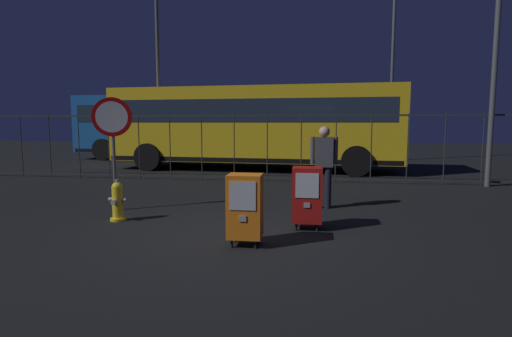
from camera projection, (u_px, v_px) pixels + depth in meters
The scene contains 12 objects.
ground_plane at pixel (227, 233), 6.47m from camera, with size 60.00×60.00×0.00m, color black.
fire_hydrant at pixel (118, 201), 7.26m from camera, with size 0.33×0.31×0.75m.
newspaper_box_primary at pixel (245, 206), 5.76m from camera, with size 0.48×0.42×1.02m.
newspaper_box_secondary at pixel (307, 195), 6.67m from camera, with size 0.48×0.42×1.02m.
stop_sign at pixel (113, 130), 7.96m from camera, with size 0.71×0.31×2.23m.
pedestrian at pixel (324, 162), 8.25m from camera, with size 0.55×0.22×1.67m.
fence_barrier at pixel (267, 147), 12.11m from camera, with size 18.03×0.04×2.00m.
bus_near at pixel (254, 124), 15.09m from camera, with size 10.66×3.41×3.00m.
bus_far at pixel (187, 123), 19.20m from camera, with size 10.66×3.41×3.00m.
street_light_near_left at pixel (496, 38), 10.75m from camera, with size 0.32×0.32×6.81m.
street_light_near_right at pixel (158, 61), 15.86m from camera, with size 0.32×0.32×7.13m.
street_light_far_left at pixel (393, 55), 18.27m from camera, with size 0.32×0.32×8.34m.
Camera 1 is at (1.32, -6.20, 1.74)m, focal length 28.67 mm.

